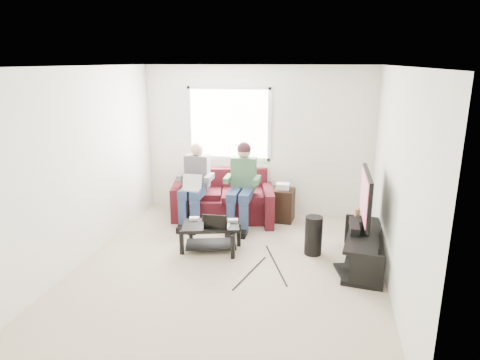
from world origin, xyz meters
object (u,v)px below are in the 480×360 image
coffee_table (211,231)px  sofa (223,201)px  tv_stand (362,250)px  tv (366,198)px  end_table (282,204)px  subwoofer (313,235)px

coffee_table → sofa: bearing=96.2°
coffee_table → tv_stand: (2.12, -0.04, -0.09)m
tv → end_table: bearing=132.3°
end_table → subwoofer: bearing=-65.4°
tv_stand → tv: bearing=91.5°
sofa → tv_stand: size_ratio=1.36×
sofa → coffee_table: bearing=-83.8°
sofa → subwoofer: 1.99m
tv_stand → tv: (-0.00, 0.10, 0.71)m
coffee_table → subwoofer: subwoofer is taller
tv_stand → end_table: (-1.23, 1.44, 0.09)m
end_table → tv: bearing=-47.7°
subwoofer → tv_stand: bearing=-17.0°
tv_stand → tv: 0.72m
tv → subwoofer: 0.92m
sofa → tv: bearing=-29.5°
tv → coffee_table: bearing=-178.4°
coffee_table → subwoofer: 1.47m
tv_stand → subwoofer: subwoofer is taller
sofa → coffee_table: sofa is taller
sofa → end_table: sofa is taller
subwoofer → end_table: (-0.57, 1.24, 0.02)m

